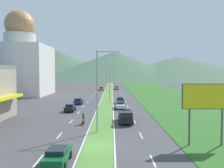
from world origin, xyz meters
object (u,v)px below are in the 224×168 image
object	(u,v)px
car_5	(116,88)
car_8	(78,101)
street_lamp_near	(100,86)
car_7	(120,100)
car_4	(70,108)
pickup_truck_0	(126,117)
car_0	(57,155)
street_lamp_mid	(108,83)
car_3	(120,105)
street_lamp_far	(107,77)
motorcycle_rider	(83,119)
car_1	(101,89)
billboard_roadside	(206,99)

from	to	relation	value
car_5	car_8	distance (m)	49.94
street_lamp_near	car_7	bearing A→B (deg)	82.48
car_4	pickup_truck_0	distance (m)	14.98
car_0	pickup_truck_0	xyz separation A→B (m)	(6.81, 15.74, 0.24)
street_lamp_mid	car_5	distance (m)	44.20
car_3	car_5	xyz separation A→B (m)	(0.34, 55.71, 0.04)
car_0	car_5	bearing A→B (deg)	-4.53
car_0	car_4	xyz separation A→B (m)	(-3.79, 26.33, 0.03)
street_lamp_near	pickup_truck_0	size ratio (longest dim) A/B	1.98
street_lamp_far	pickup_truck_0	size ratio (longest dim) A/B	2.00
street_lamp_mid	car_8	bearing A→B (deg)	-146.19
car_3	car_8	world-z (taller)	car_8
car_8	pickup_truck_0	bearing A→B (deg)	-153.49
pickup_truck_0	motorcycle_rider	world-z (taller)	pickup_truck_0
street_lamp_far	car_7	size ratio (longest dim) A/B	2.47
street_lamp_mid	car_0	world-z (taller)	street_lamp_mid
street_lamp_near	car_8	size ratio (longest dim) A/B	2.51
car_4	pickup_truck_0	xyz separation A→B (m)	(10.60, -10.59, 0.20)
street_lamp_mid	car_0	size ratio (longest dim) A/B	2.05
car_3	car_8	xyz separation A→B (m)	(-10.17, 6.89, -0.01)
street_lamp_mid	car_1	distance (m)	39.93
car_3	motorcycle_rider	world-z (taller)	motorcycle_rider
car_3	car_8	bearing A→B (deg)	-124.11
car_0	car_1	bearing A→B (deg)	0.06
billboard_roadside	street_lamp_far	bearing A→B (deg)	99.90
car_0	car_4	bearing A→B (deg)	8.20
car_4	pickup_truck_0	world-z (taller)	pickup_truck_0
car_0	car_7	xyz separation A→B (m)	(6.82, 38.44, 0.05)
billboard_roadside	street_lamp_near	bearing A→B (deg)	155.29
car_3	pickup_truck_0	bearing A→B (deg)	1.43
car_7	street_lamp_near	bearing A→B (deg)	-7.52
street_lamp_far	car_1	bearing A→B (deg)	109.79
street_lamp_far	pickup_truck_0	xyz separation A→B (m)	(4.07, -57.73, -5.13)
street_lamp_far	motorcycle_rider	world-z (taller)	street_lamp_far
street_lamp_mid	motorcycle_rider	xyz separation A→B (m)	(-3.32, -26.91, -4.29)
street_lamp_near	motorcycle_rider	size ratio (longest dim) A/B	5.35
street_lamp_near	pickup_truck_0	bearing A→B (deg)	56.41
car_4	car_8	xyz separation A→B (m)	(0.07, 10.52, -0.02)
billboard_roadside	car_1	xyz separation A→B (m)	(-14.81, 76.54, -4.27)
billboard_roadside	car_8	world-z (taller)	billboard_roadside
street_lamp_near	street_lamp_mid	xyz separation A→B (m)	(0.57, 31.65, -1.08)
car_3	car_7	size ratio (longest dim) A/B	1.07
car_0	car_3	xyz separation A→B (m)	(6.45, 29.96, 0.01)
street_lamp_near	street_lamp_mid	bearing A→B (deg)	88.96
car_5	pickup_truck_0	size ratio (longest dim) A/B	0.82
pickup_truck_0	car_8	bearing A→B (deg)	-153.49
car_8	car_5	bearing A→B (deg)	-12.15
street_lamp_far	car_8	distance (m)	37.57
car_1	motorcycle_rider	bearing A→B (deg)	-179.63
car_4	street_lamp_mid	bearing A→B (deg)	-25.74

